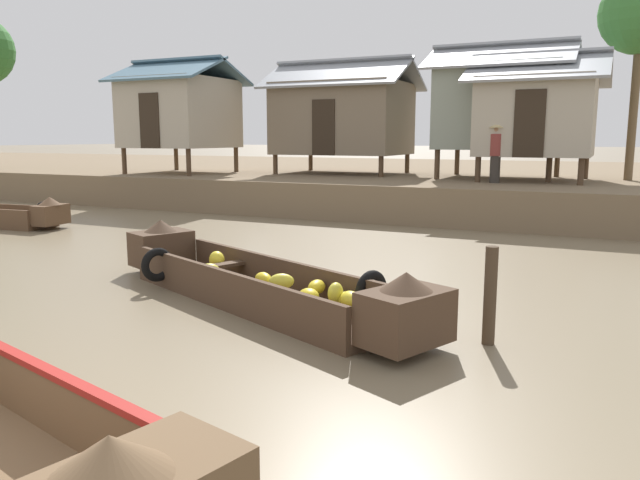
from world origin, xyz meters
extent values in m
plane|color=#7A6B51|center=(0.00, 10.00, 0.00)|extent=(300.00, 300.00, 0.00)
cube|color=#756047|center=(0.00, 23.53, 0.51)|extent=(160.00, 20.00, 1.02)
cube|color=#473323|center=(-0.21, 5.49, 0.06)|extent=(4.89, 2.94, 0.12)
cube|color=#473323|center=(-0.01, 5.97, 0.33)|extent=(4.48, 1.98, 0.42)
cube|color=#473323|center=(-0.42, 5.01, 0.33)|extent=(4.48, 1.98, 0.42)
cube|color=#473323|center=(2.31, 4.41, 0.41)|extent=(0.97, 1.13, 0.57)
cone|color=#473323|center=(2.31, 4.41, 0.79)|extent=(0.74, 0.74, 0.20)
cube|color=#473323|center=(-2.73, 6.56, 0.41)|extent=(0.97, 1.13, 0.57)
cone|color=#473323|center=(-2.73, 6.56, 0.79)|extent=(0.74, 0.74, 0.20)
cube|color=#473323|center=(-1.16, 5.89, 0.35)|extent=(0.58, 1.01, 0.05)
torus|color=black|center=(1.53, 5.44, 0.37)|extent=(0.31, 0.53, 0.52)
torus|color=black|center=(-1.96, 5.53, 0.37)|extent=(0.31, 0.53, 0.52)
ellipsoid|color=yellow|center=(0.91, 4.92, 0.36)|extent=(0.37, 0.36, 0.19)
ellipsoid|color=yellow|center=(1.00, 4.75, 0.32)|extent=(0.36, 0.35, 0.20)
ellipsoid|color=yellow|center=(0.06, 5.26, 0.41)|extent=(0.37, 0.34, 0.18)
ellipsoid|color=yellow|center=(0.35, 5.23, 0.42)|extent=(0.39, 0.35, 0.21)
ellipsoid|color=yellow|center=(0.79, 5.38, 0.35)|extent=(0.23, 0.34, 0.19)
ellipsoid|color=gold|center=(1.28, 5.19, 0.29)|extent=(0.29, 0.32, 0.18)
ellipsoid|color=gold|center=(-1.03, 5.56, 0.35)|extent=(0.40, 0.37, 0.25)
ellipsoid|color=yellow|center=(1.17, 5.15, 0.37)|extent=(0.19, 0.26, 0.27)
ellipsoid|color=yellow|center=(1.39, 5.12, 0.31)|extent=(0.41, 0.39, 0.22)
ellipsoid|color=yellow|center=(-1.32, 6.17, 0.39)|extent=(0.36, 0.35, 0.27)
cube|color=brown|center=(0.12, 1.47, 0.34)|extent=(4.07, 1.12, 0.45)
cube|color=maroon|center=(0.12, 1.47, 0.59)|extent=(4.08, 1.13, 0.05)
cone|color=brown|center=(2.28, 0.21, 0.90)|extent=(0.68, 0.68, 0.20)
cube|color=brown|center=(-10.46, 9.53, 0.32)|extent=(3.45, 0.42, 0.39)
cube|color=brown|center=(-8.46, 9.25, 0.37)|extent=(0.55, 0.92, 0.50)
cone|color=brown|center=(-8.46, 9.25, 0.72)|extent=(0.61, 0.61, 0.20)
cube|color=brown|center=(-9.68, 9.13, 0.34)|extent=(0.29, 0.95, 0.05)
torus|color=black|center=(-9.32, 9.76, 0.36)|extent=(0.17, 0.53, 0.52)
cylinder|color=#4C3826|center=(-11.16, 14.82, 1.47)|extent=(0.16, 0.16, 0.89)
cylinder|color=#4C3826|center=(-8.41, 14.82, 1.47)|extent=(0.16, 0.16, 0.89)
cylinder|color=#4C3826|center=(-11.16, 17.64, 1.47)|extent=(0.16, 0.16, 0.89)
cylinder|color=#4C3826|center=(-8.41, 17.64, 1.47)|extent=(0.16, 0.16, 0.89)
cube|color=#B2A893|center=(-9.78, 16.23, 3.10)|extent=(3.15, 3.22, 2.37)
cube|color=#2D2319|center=(-9.78, 14.60, 2.81)|extent=(0.80, 0.04, 1.80)
cube|color=slate|center=(-9.78, 15.42, 4.54)|extent=(3.85, 2.10, 0.89)
cube|color=slate|center=(-9.78, 17.03, 4.54)|extent=(3.85, 2.10, 0.89)
cylinder|color=#4C3826|center=(-6.41, 17.04, 1.35)|extent=(0.16, 0.16, 0.67)
cylinder|color=#4C3826|center=(-2.55, 17.04, 1.35)|extent=(0.16, 0.16, 0.67)
cylinder|color=#4C3826|center=(-6.41, 19.79, 1.35)|extent=(0.16, 0.16, 0.67)
cylinder|color=#4C3826|center=(-2.55, 19.79, 1.35)|extent=(0.16, 0.16, 0.67)
cube|color=#7A6B56|center=(-4.48, 18.41, 2.90)|extent=(4.27, 3.15, 2.43)
cube|color=#2D2319|center=(-4.48, 16.82, 2.59)|extent=(0.80, 0.04, 1.80)
cube|color=#9399A0|center=(-4.48, 17.62, 4.41)|extent=(4.97, 2.06, 1.06)
cube|color=#9399A0|center=(-4.48, 19.20, 4.41)|extent=(4.97, 2.06, 1.06)
cylinder|color=#4C3826|center=(-0.69, 16.90, 1.47)|extent=(0.16, 0.16, 0.89)
cylinder|color=#4C3826|center=(2.52, 16.90, 1.47)|extent=(0.16, 0.16, 0.89)
cylinder|color=#4C3826|center=(-0.69, 19.53, 1.47)|extent=(0.16, 0.16, 0.89)
cylinder|color=#4C3826|center=(2.52, 19.53, 1.47)|extent=(0.16, 0.16, 0.89)
cube|color=gray|center=(0.92, 18.21, 3.17)|extent=(3.61, 3.03, 2.51)
cube|color=#2D2319|center=(0.92, 16.68, 2.81)|extent=(0.80, 0.04, 1.80)
cube|color=#9399A0|center=(0.92, 17.46, 4.68)|extent=(4.31, 2.01, 0.90)
cube|color=#9399A0|center=(0.92, 18.97, 4.68)|extent=(4.31, 2.01, 0.90)
cylinder|color=#4C3826|center=(0.70, 16.10, 1.38)|extent=(0.16, 0.16, 0.72)
cylinder|color=#4C3826|center=(3.40, 16.10, 1.38)|extent=(0.16, 0.16, 0.72)
cylinder|color=#4C3826|center=(0.70, 18.93, 1.38)|extent=(0.16, 0.16, 0.72)
cylinder|color=#4C3826|center=(3.40, 18.93, 1.38)|extent=(0.16, 0.16, 0.72)
cube|color=#B2A893|center=(2.05, 17.51, 2.84)|extent=(3.10, 3.24, 2.21)
cube|color=#2D2319|center=(2.05, 15.88, 2.64)|extent=(0.80, 0.04, 1.80)
cube|color=#9399A0|center=(2.05, 16.71, 4.22)|extent=(3.80, 2.11, 0.96)
cube|color=#9399A0|center=(2.05, 18.32, 4.22)|extent=(3.80, 2.11, 0.96)
cylinder|color=brown|center=(4.57, 18.82, 3.20)|extent=(0.24, 0.24, 4.36)
cylinder|color=#332D28|center=(1.19, 15.99, 1.39)|extent=(0.28, 0.28, 0.75)
cylinder|color=brown|center=(1.19, 15.99, 2.07)|extent=(0.34, 0.34, 0.60)
sphere|color=#9E7556|center=(1.19, 15.99, 2.49)|extent=(0.22, 0.22, 0.22)
cone|color=tan|center=(1.19, 15.99, 2.61)|extent=(0.44, 0.44, 0.14)
cylinder|color=#423323|center=(3.05, 5.11, 0.55)|extent=(0.14, 0.14, 1.11)
camera|label=1|loc=(4.19, -1.65, 2.28)|focal=34.60mm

